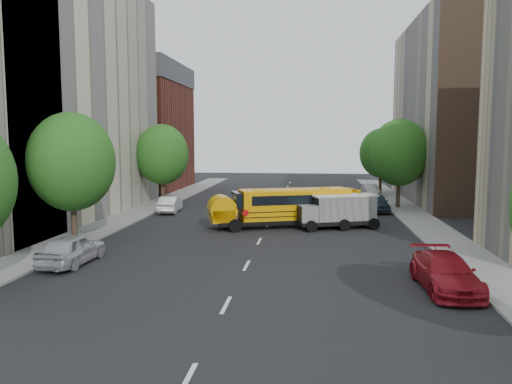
% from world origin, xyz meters
% --- Properties ---
extents(ground, '(120.00, 120.00, 0.00)m').
position_xyz_m(ground, '(0.00, 0.00, 0.00)').
color(ground, black).
rests_on(ground, ground).
extents(sidewalk_left, '(3.00, 80.00, 0.12)m').
position_xyz_m(sidewalk_left, '(-11.50, 5.00, 0.06)').
color(sidewalk_left, slate).
rests_on(sidewalk_left, ground).
extents(sidewalk_right, '(3.00, 80.00, 0.12)m').
position_xyz_m(sidewalk_right, '(11.50, 5.00, 0.06)').
color(sidewalk_right, slate).
rests_on(sidewalk_right, ground).
extents(lane_markings, '(0.15, 64.00, 0.01)m').
position_xyz_m(lane_markings, '(0.00, 10.00, 0.01)').
color(lane_markings, silver).
rests_on(lane_markings, ground).
extents(building_left_cream, '(10.00, 26.00, 20.00)m').
position_xyz_m(building_left_cream, '(-18.00, 6.00, 10.00)').
color(building_left_cream, beige).
rests_on(building_left_cream, ground).
extents(building_left_redbrick, '(10.00, 15.00, 13.00)m').
position_xyz_m(building_left_redbrick, '(-18.00, 28.00, 6.50)').
color(building_left_redbrick, maroon).
rests_on(building_left_redbrick, ground).
extents(building_right_far, '(10.00, 22.00, 18.00)m').
position_xyz_m(building_right_far, '(18.00, 20.00, 9.00)').
color(building_right_far, tan).
rests_on(building_right_far, ground).
extents(building_right_sidewall, '(10.10, 0.30, 18.00)m').
position_xyz_m(building_right_sidewall, '(18.00, 9.00, 9.00)').
color(building_right_sidewall, brown).
rests_on(building_right_sidewall, ground).
extents(street_tree_1, '(5.12, 5.12, 7.90)m').
position_xyz_m(street_tree_1, '(-11.00, -4.00, 4.95)').
color(street_tree_1, '#38281C').
rests_on(street_tree_1, ground).
extents(street_tree_2, '(4.99, 4.99, 7.71)m').
position_xyz_m(street_tree_2, '(-11.00, 14.00, 4.83)').
color(street_tree_2, '#38281C').
rests_on(street_tree_2, ground).
extents(street_tree_4, '(5.25, 5.25, 8.10)m').
position_xyz_m(street_tree_4, '(11.00, 14.00, 5.08)').
color(street_tree_4, '#38281C').
rests_on(street_tree_4, ground).
extents(street_tree_5, '(4.86, 4.86, 7.51)m').
position_xyz_m(street_tree_5, '(11.00, 26.00, 4.70)').
color(street_tree_5, '#38281C').
rests_on(street_tree_5, ground).
extents(school_bus, '(10.06, 5.40, 2.79)m').
position_xyz_m(school_bus, '(1.24, 3.26, 1.56)').
color(school_bus, black).
rests_on(school_bus, ground).
extents(safari_truck, '(5.93, 3.66, 2.40)m').
position_xyz_m(safari_truck, '(5.03, 3.11, 1.27)').
color(safari_truck, black).
rests_on(safari_truck, ground).
extents(parked_car_0, '(1.99, 4.65, 1.56)m').
position_xyz_m(parked_car_0, '(-8.80, -8.72, 0.78)').
color(parked_car_0, '#B1B0B7').
rests_on(parked_car_0, ground).
extents(parked_car_1, '(1.88, 4.38, 1.40)m').
position_xyz_m(parked_car_1, '(-8.94, 9.31, 0.70)').
color(parked_car_1, silver).
rests_on(parked_car_1, ground).
extents(parked_car_3, '(2.33, 5.24, 1.49)m').
position_xyz_m(parked_car_3, '(8.80, -11.07, 0.75)').
color(parked_car_3, maroon).
rests_on(parked_car_3, ground).
extents(parked_car_4, '(2.13, 4.68, 1.56)m').
position_xyz_m(parked_car_4, '(8.80, 11.76, 0.78)').
color(parked_car_4, '#2D3B4F').
rests_on(parked_car_4, ground).
extents(parked_car_5, '(1.79, 4.18, 1.34)m').
position_xyz_m(parked_car_5, '(9.60, 23.40, 0.67)').
color(parked_car_5, '#A8A8A3').
rests_on(parked_car_5, ground).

